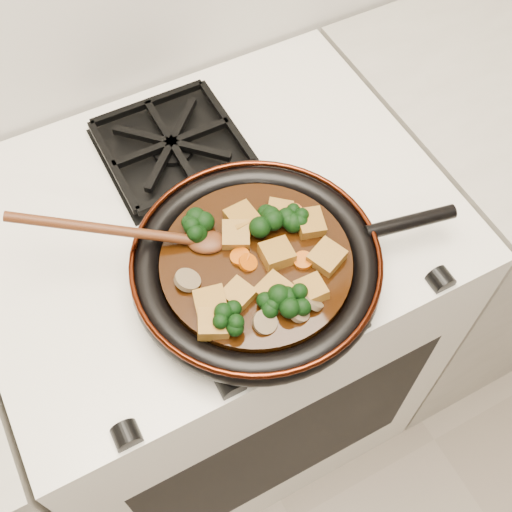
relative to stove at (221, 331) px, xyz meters
name	(u,v)px	position (x,y,z in m)	size (l,w,h in m)	color
stove	(221,331)	(0.00, 0.00, 0.00)	(0.76, 0.60, 0.90)	silver
burner_grate_front	(248,273)	(0.00, -0.14, 0.46)	(0.23, 0.23, 0.03)	black
burner_grate_back	(172,146)	(0.00, 0.14, 0.46)	(0.23, 0.23, 0.03)	black
skillet	(257,265)	(0.01, -0.15, 0.49)	(0.49, 0.36, 0.05)	black
braising_sauce	(256,264)	(0.01, -0.15, 0.50)	(0.28, 0.28, 0.02)	black
tofu_cube_0	(238,295)	(-0.04, -0.19, 0.52)	(0.04, 0.04, 0.02)	olive
tofu_cube_1	(236,235)	(0.00, -0.10, 0.52)	(0.04, 0.04, 0.02)	olive
tofu_cube_2	(327,258)	(0.10, -0.20, 0.52)	(0.04, 0.04, 0.02)	olive
tofu_cube_3	(310,224)	(0.10, -0.14, 0.52)	(0.04, 0.04, 0.02)	olive
tofu_cube_4	(213,324)	(-0.09, -0.22, 0.52)	(0.04, 0.04, 0.02)	olive
tofu_cube_5	(275,292)	(0.00, -0.21, 0.52)	(0.04, 0.04, 0.02)	olive
tofu_cube_6	(277,254)	(0.04, -0.16, 0.52)	(0.04, 0.04, 0.02)	olive
tofu_cube_7	(211,304)	(-0.08, -0.19, 0.52)	(0.04, 0.04, 0.02)	olive
tofu_cube_8	(311,290)	(0.05, -0.23, 0.52)	(0.04, 0.04, 0.02)	olive
tofu_cube_9	(279,213)	(0.07, -0.10, 0.52)	(0.04, 0.04, 0.02)	olive
tofu_cube_10	(242,218)	(0.02, -0.08, 0.52)	(0.04, 0.04, 0.02)	olive
broccoli_floret_0	(294,305)	(0.02, -0.24, 0.52)	(0.06, 0.06, 0.05)	black
broccoli_floret_1	(231,321)	(-0.07, -0.23, 0.52)	(0.05, 0.05, 0.06)	black
broccoli_floret_2	(295,220)	(0.09, -0.12, 0.52)	(0.06, 0.06, 0.05)	black
broccoli_floret_3	(278,305)	(0.00, -0.23, 0.52)	(0.06, 0.06, 0.05)	black
broccoli_floret_4	(196,228)	(-0.05, -0.07, 0.52)	(0.06, 0.06, 0.05)	black
broccoli_floret_5	(263,223)	(0.04, -0.10, 0.52)	(0.06, 0.06, 0.05)	black
carrot_coin_0	(240,257)	(-0.01, -0.14, 0.51)	(0.03, 0.03, 0.01)	#AD4504
carrot_coin_1	(240,234)	(0.01, -0.10, 0.51)	(0.03, 0.03, 0.01)	#AD4504
carrot_coin_2	(248,263)	(-0.01, -0.15, 0.51)	(0.03, 0.03, 0.01)	#AD4504
carrot_coin_3	(303,260)	(0.06, -0.18, 0.51)	(0.03, 0.03, 0.01)	#AD4504
carrot_coin_4	(293,213)	(0.09, -0.11, 0.51)	(0.03, 0.03, 0.01)	#AD4504
mushroom_slice_0	(312,300)	(0.04, -0.25, 0.52)	(0.04, 0.04, 0.01)	brown
mushroom_slice_1	(187,280)	(-0.09, -0.14, 0.52)	(0.04, 0.04, 0.01)	brown
mushroom_slice_2	(308,219)	(0.11, -0.13, 0.52)	(0.03, 0.03, 0.01)	brown
mushroom_slice_3	(265,322)	(-0.03, -0.25, 0.52)	(0.03, 0.03, 0.01)	brown
mushroom_slice_4	(299,311)	(0.02, -0.25, 0.52)	(0.03, 0.03, 0.01)	brown
wooden_spoon	(148,235)	(-0.11, -0.06, 0.53)	(0.16, 0.10, 0.28)	#4B2310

